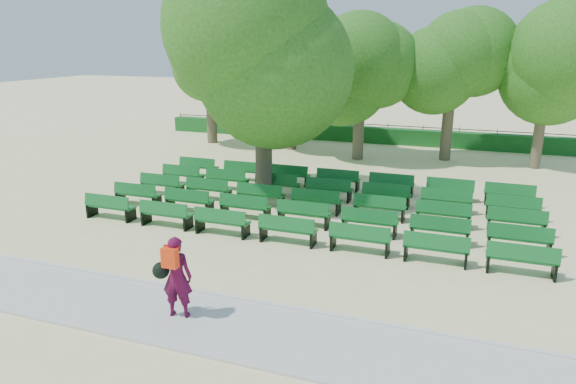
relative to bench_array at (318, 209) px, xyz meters
name	(u,v)px	position (x,y,z in m)	size (l,w,h in m)	color
ground	(291,214)	(-0.80, -0.56, -0.09)	(120.00, 120.00, 0.00)	beige
paving	(178,317)	(-0.80, -7.96, -0.06)	(30.00, 2.20, 0.06)	beige
curb	(204,293)	(-0.80, -6.81, -0.04)	(30.00, 0.12, 0.10)	silver
hedge	(370,135)	(-0.80, 13.44, 0.36)	(26.00, 0.70, 0.90)	#175A20
fence	(370,141)	(-0.80, 13.84, -0.09)	(26.00, 0.10, 1.02)	black
tree_line	(354,156)	(-0.80, 9.44, -0.09)	(21.80, 6.80, 7.04)	#2F6C1D
bench_array	(318,209)	(0.00, 0.00, 0.00)	(1.74, 0.62, 1.08)	#116626
tree_among	(262,58)	(-2.50, 1.15, 5.09)	(5.77, 5.77, 7.81)	brown
person	(175,276)	(-0.82, -7.93, 0.91)	(0.89, 0.57, 1.81)	#4F0B2B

